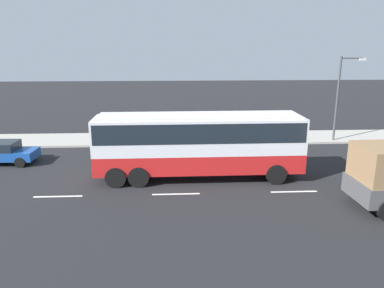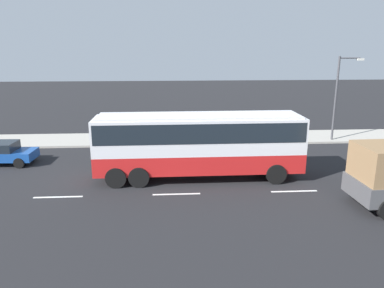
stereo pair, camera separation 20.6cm
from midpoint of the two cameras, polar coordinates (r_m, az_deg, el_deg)
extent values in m
plane|color=black|center=(21.41, 6.15, -4.96)|extent=(120.00, 120.00, 0.00)
cube|color=#A8A399|center=(29.69, 3.52, 0.91)|extent=(80.00, 4.00, 0.15)
cube|color=white|center=(19.66, -19.68, -7.62)|extent=(2.40, 0.16, 0.01)
cube|color=white|center=(18.83, -2.18, -7.71)|extent=(2.40, 0.16, 0.01)
cube|color=white|center=(19.85, 15.72, -7.08)|extent=(2.40, 0.16, 0.01)
cube|color=red|center=(20.65, 1.36, -2.48)|extent=(11.36, 2.46, 1.05)
cube|color=silver|center=(20.26, 1.38, 1.52)|extent=(11.36, 2.46, 1.92)
cube|color=black|center=(20.20, 1.39, 2.30)|extent=(11.14, 2.49, 1.06)
cube|color=black|center=(21.44, 16.55, 1.91)|extent=(0.13, 2.21, 1.53)
cube|color=silver|center=(20.05, 1.40, 4.36)|extent=(10.91, 2.31, 0.12)
cylinder|color=black|center=(22.58, 11.48, -2.65)|extent=(1.10, 0.31, 1.10)
cylinder|color=black|center=(20.48, 13.09, -4.58)|extent=(1.10, 0.31, 1.10)
cylinder|color=black|center=(21.91, -7.48, -3.02)|extent=(1.10, 0.31, 1.10)
cylinder|color=black|center=(19.73, -7.94, -5.07)|extent=(1.10, 0.31, 1.10)
cylinder|color=black|center=(22.03, -10.60, -3.05)|extent=(1.10, 0.31, 1.10)
cylinder|color=black|center=(19.87, -11.40, -5.09)|extent=(1.10, 0.31, 1.10)
cylinder|color=black|center=(19.95, 24.62, -6.34)|extent=(0.97, 0.31, 0.96)
cube|color=#194799|center=(26.30, -27.29, -1.43)|extent=(4.56, 1.92, 0.56)
cylinder|color=black|center=(26.44, -23.34, -1.52)|extent=(0.65, 0.22, 0.64)
cylinder|color=black|center=(24.97, -24.76, -2.60)|extent=(0.65, 0.22, 0.64)
cylinder|color=brown|center=(28.29, 4.52, 1.18)|extent=(0.14, 0.14, 0.81)
cylinder|color=brown|center=(28.22, 4.23, 1.15)|extent=(0.14, 0.14, 0.81)
cylinder|color=gold|center=(28.09, 4.40, 2.56)|extent=(0.32, 0.32, 0.60)
sphere|color=tan|center=(28.01, 4.42, 3.39)|extent=(0.22, 0.22, 0.22)
cylinder|color=#47474C|center=(30.31, 21.65, 6.45)|extent=(0.16, 0.16, 6.36)
cylinder|color=#47474C|center=(30.41, 23.60, 12.04)|extent=(1.59, 0.10, 0.10)
cube|color=silver|center=(30.77, 24.94, 11.74)|extent=(0.50, 0.24, 0.16)
camera|label=1|loc=(0.10, 90.28, -0.08)|focal=34.61mm
camera|label=2|loc=(0.10, -89.72, 0.08)|focal=34.61mm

